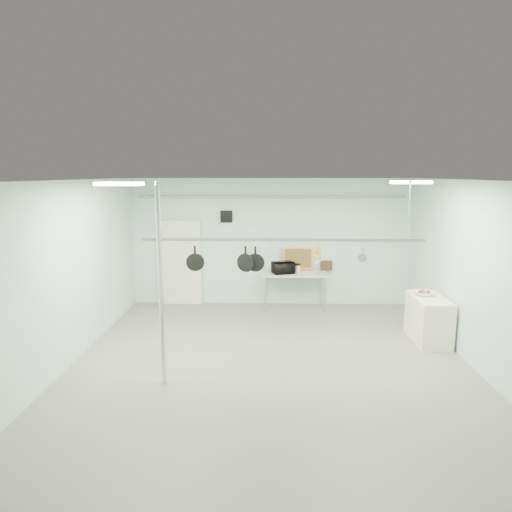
{
  "coord_description": "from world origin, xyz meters",
  "views": [
    {
      "loc": [
        -0.04,
        -7.39,
        3.3
      ],
      "look_at": [
        -0.28,
        1.0,
        1.79
      ],
      "focal_mm": 32.0,
      "sensor_mm": 36.0,
      "label": 1
    }
  ],
  "objects_px": {
    "side_cabinet": "(428,319)",
    "skillet_left": "(195,258)",
    "skillet_right": "(255,259)",
    "pot_rack": "(283,238)",
    "chrome_pole": "(161,286)",
    "microwave": "(283,268)",
    "coffee_canister": "(298,269)",
    "fruit_bowl": "(424,293)",
    "skillet_mid": "(246,259)",
    "prep_table": "(294,276)"
  },
  "relations": [
    {
      "from": "side_cabinet",
      "to": "skillet_left",
      "type": "distance_m",
      "value": 4.81
    },
    {
      "from": "side_cabinet",
      "to": "skillet_mid",
      "type": "xyz_separation_m",
      "value": [
        -3.59,
        -1.1,
        1.41
      ]
    },
    {
      "from": "pot_rack",
      "to": "skillet_mid",
      "type": "distance_m",
      "value": 0.73
    },
    {
      "from": "microwave",
      "to": "chrome_pole",
      "type": "bearing_deg",
      "value": 43.82
    },
    {
      "from": "side_cabinet",
      "to": "fruit_bowl",
      "type": "height_order",
      "value": "fruit_bowl"
    },
    {
      "from": "pot_rack",
      "to": "fruit_bowl",
      "type": "xyz_separation_m",
      "value": [
        2.88,
        1.25,
        -1.28
      ]
    },
    {
      "from": "skillet_mid",
      "to": "chrome_pole",
      "type": "bearing_deg",
      "value": -123.66
    },
    {
      "from": "chrome_pole",
      "to": "microwave",
      "type": "relative_size",
      "value": 6.26
    },
    {
      "from": "skillet_mid",
      "to": "side_cabinet",
      "type": "bearing_deg",
      "value": 37.94
    },
    {
      "from": "side_cabinet",
      "to": "skillet_mid",
      "type": "bearing_deg",
      "value": -162.95
    },
    {
      "from": "microwave",
      "to": "skillet_left",
      "type": "relative_size",
      "value": 1.22
    },
    {
      "from": "chrome_pole",
      "to": "side_cabinet",
      "type": "height_order",
      "value": "chrome_pole"
    },
    {
      "from": "fruit_bowl",
      "to": "skillet_right",
      "type": "height_order",
      "value": "skillet_right"
    },
    {
      "from": "pot_rack",
      "to": "coffee_canister",
      "type": "distance_m",
      "value": 3.57
    },
    {
      "from": "chrome_pole",
      "to": "prep_table",
      "type": "distance_m",
      "value": 4.85
    },
    {
      "from": "chrome_pole",
      "to": "skillet_left",
      "type": "relative_size",
      "value": 7.64
    },
    {
      "from": "chrome_pole",
      "to": "side_cabinet",
      "type": "distance_m",
      "value": 5.37
    },
    {
      "from": "side_cabinet",
      "to": "microwave",
      "type": "height_order",
      "value": "microwave"
    },
    {
      "from": "prep_table",
      "to": "pot_rack",
      "type": "bearing_deg",
      "value": -96.91
    },
    {
      "from": "pot_rack",
      "to": "skillet_mid",
      "type": "bearing_deg",
      "value": 180.0
    },
    {
      "from": "prep_table",
      "to": "chrome_pole",
      "type": "bearing_deg",
      "value": -118.71
    },
    {
      "from": "microwave",
      "to": "fruit_bowl",
      "type": "height_order",
      "value": "microwave"
    },
    {
      "from": "pot_rack",
      "to": "skillet_mid",
      "type": "xyz_separation_m",
      "value": [
        -0.64,
        0.0,
        -0.36
      ]
    },
    {
      "from": "pot_rack",
      "to": "coffee_canister",
      "type": "xyz_separation_m",
      "value": [
        0.48,
        3.31,
        -1.23
      ]
    },
    {
      "from": "coffee_canister",
      "to": "pot_rack",
      "type": "bearing_deg",
      "value": -98.3
    },
    {
      "from": "microwave",
      "to": "fruit_bowl",
      "type": "bearing_deg",
      "value": 124.42
    },
    {
      "from": "chrome_pole",
      "to": "pot_rack",
      "type": "xyz_separation_m",
      "value": [
        1.9,
        0.9,
        0.63
      ]
    },
    {
      "from": "coffee_canister",
      "to": "skillet_right",
      "type": "xyz_separation_m",
      "value": [
        -0.95,
        -3.31,
        0.87
      ]
    },
    {
      "from": "side_cabinet",
      "to": "skillet_right",
      "type": "distance_m",
      "value": 3.86
    },
    {
      "from": "side_cabinet",
      "to": "skillet_left",
      "type": "height_order",
      "value": "skillet_left"
    },
    {
      "from": "pot_rack",
      "to": "coffee_canister",
      "type": "height_order",
      "value": "pot_rack"
    },
    {
      "from": "pot_rack",
      "to": "skillet_left",
      "type": "bearing_deg",
      "value": 180.0
    },
    {
      "from": "side_cabinet",
      "to": "skillet_left",
      "type": "bearing_deg",
      "value": -166.14
    },
    {
      "from": "microwave",
      "to": "skillet_mid",
      "type": "height_order",
      "value": "skillet_mid"
    },
    {
      "from": "microwave",
      "to": "fruit_bowl",
      "type": "relative_size",
      "value": 1.4
    },
    {
      "from": "prep_table",
      "to": "coffee_canister",
      "type": "xyz_separation_m",
      "value": [
        0.08,
        0.01,
        0.16
      ]
    },
    {
      "from": "side_cabinet",
      "to": "coffee_canister",
      "type": "height_order",
      "value": "coffee_canister"
    },
    {
      "from": "chrome_pole",
      "to": "coffee_canister",
      "type": "relative_size",
      "value": 17.41
    },
    {
      "from": "skillet_left",
      "to": "skillet_mid",
      "type": "xyz_separation_m",
      "value": [
        0.87,
        0.0,
        -0.01
      ]
    },
    {
      "from": "microwave",
      "to": "fruit_bowl",
      "type": "distance_m",
      "value": 3.39
    },
    {
      "from": "prep_table",
      "to": "coffee_canister",
      "type": "height_order",
      "value": "coffee_canister"
    },
    {
      "from": "coffee_canister",
      "to": "skillet_left",
      "type": "xyz_separation_m",
      "value": [
        -1.99,
        -3.31,
        0.88
      ]
    },
    {
      "from": "chrome_pole",
      "to": "skillet_mid",
      "type": "distance_m",
      "value": 1.57
    },
    {
      "from": "prep_table",
      "to": "coffee_canister",
      "type": "distance_m",
      "value": 0.19
    },
    {
      "from": "pot_rack",
      "to": "microwave",
      "type": "xyz_separation_m",
      "value": [
        0.12,
        3.22,
        -1.18
      ]
    },
    {
      "from": "skillet_left",
      "to": "prep_table",
      "type": "bearing_deg",
      "value": 56.09
    },
    {
      "from": "chrome_pole",
      "to": "fruit_bowl",
      "type": "height_order",
      "value": "chrome_pole"
    },
    {
      "from": "prep_table",
      "to": "microwave",
      "type": "relative_size",
      "value": 3.13
    },
    {
      "from": "skillet_right",
      "to": "pot_rack",
      "type": "bearing_deg",
      "value": 4.5
    },
    {
      "from": "side_cabinet",
      "to": "skillet_right",
      "type": "height_order",
      "value": "skillet_right"
    }
  ]
}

